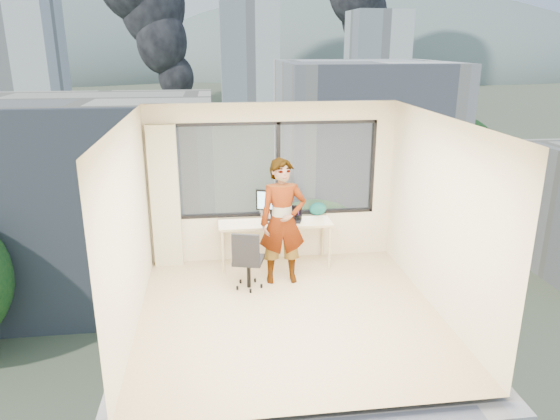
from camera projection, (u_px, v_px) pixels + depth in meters
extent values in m
cube|color=tan|center=(289.00, 314.00, 7.00)|extent=(4.00, 4.00, 0.01)
cube|color=white|center=(291.00, 120.00, 6.20)|extent=(4.00, 4.00, 0.01)
cube|color=beige|center=(322.00, 295.00, 4.71)|extent=(4.00, 0.01, 2.60)
cube|color=beige|center=(129.00, 230.00, 6.36)|extent=(0.01, 4.00, 2.60)
cube|color=beige|center=(440.00, 216.00, 6.84)|extent=(0.01, 4.00, 2.60)
cube|color=beige|center=(165.00, 197.00, 8.21)|extent=(0.45, 0.14, 2.30)
cube|color=#CFC28B|center=(275.00, 243.00, 8.45)|extent=(1.80, 0.60, 0.75)
imported|color=#2D2D33|center=(283.00, 222.00, 7.70)|extent=(0.70, 0.46, 1.90)
cube|color=white|center=(272.00, 214.00, 8.56)|extent=(0.38, 0.33, 0.08)
cube|color=black|center=(269.00, 223.00, 8.24)|extent=(0.12, 0.07, 0.01)
cylinder|color=black|center=(299.00, 218.00, 8.36)|extent=(0.07, 0.07, 0.09)
ellipsoid|color=#0C4648|center=(318.00, 209.00, 8.60)|extent=(0.32, 0.24, 0.22)
cube|color=#515B3D|center=(217.00, 119.00, 124.59)|extent=(400.00, 400.00, 0.04)
cube|color=beige|center=(100.00, 200.00, 36.38)|extent=(16.00, 12.00, 14.00)
cube|color=white|center=(361.00, 155.00, 46.17)|extent=(14.00, 13.00, 16.00)
cube|color=silver|center=(18.00, 63.00, 92.45)|extent=(14.00, 14.00, 28.00)
cube|color=silver|center=(249.00, 54.00, 120.96)|extent=(13.00, 13.00, 30.00)
cube|color=silver|center=(376.00, 60.00, 144.95)|extent=(15.00, 15.00, 26.00)
ellipsoid|color=slate|center=(3.00, 75.00, 298.86)|extent=(288.00, 216.00, 90.00)
ellipsoid|color=slate|center=(373.00, 72.00, 325.55)|extent=(300.00, 220.00, 96.00)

